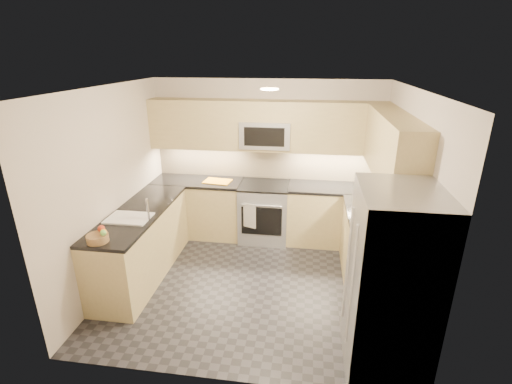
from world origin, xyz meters
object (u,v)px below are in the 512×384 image
Objects in this scene: utensil_bowl at (373,187)px; fruit_basket at (98,238)px; microwave at (266,134)px; refrigerator at (391,283)px; cutting_board at (217,181)px; gas_range at (264,212)px.

utensil_bowl is 3.78m from fruit_basket.
fruit_basket is (-1.56, -2.26, -0.72)m from microwave.
microwave is at bearing 172.36° from utensil_bowl.
fruit_basket is at bearing 174.45° from refrigerator.
microwave is 2.84m from fruit_basket.
microwave reaches higher than fruit_basket.
refrigerator is at bearing -60.38° from microwave.
cutting_board is (-2.20, 2.43, 0.05)m from refrigerator.
microwave is 1.82× the size of cutting_board.
microwave is 3.04m from refrigerator.
gas_range is 3.93× the size of fruit_basket.
refrigerator is 7.77× the size of fruit_basket.
cutting_board is at bearing 177.66° from utensil_bowl.
fruit_basket is at bearing -147.38° from utensil_bowl.
refrigerator is 3.02m from fruit_basket.
fruit_basket is at bearing -124.61° from microwave.
utensil_bowl is 1.08× the size of fruit_basket.
microwave is at bearing 90.00° from gas_range.
cutting_board is at bearing 179.72° from gas_range.
microwave is at bearing 55.39° from fruit_basket.
refrigerator is (1.45, -2.43, 0.45)m from gas_range.
gas_range is 2.86m from refrigerator.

